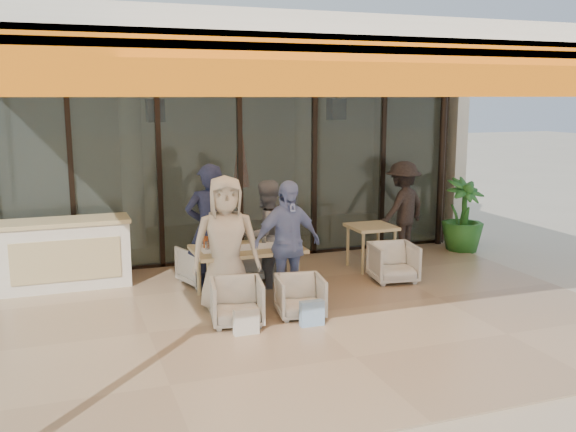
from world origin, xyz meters
name	(u,v)px	position (x,y,z in m)	size (l,w,h in m)	color
ground	(304,315)	(0.00, 0.00, 0.00)	(70.00, 70.00, 0.00)	#C6B293
terrace_floor	(304,315)	(0.00, 0.00, 0.01)	(8.00, 6.00, 0.01)	tan
terrace_structure	(314,57)	(0.00, -0.26, 3.25)	(8.00, 6.00, 3.40)	silver
glass_storefront	(240,169)	(0.00, 3.00, 1.60)	(8.08, 0.10, 3.20)	#9EADA3
interior_block	(208,125)	(0.01, 5.31, 2.23)	(9.05, 3.62, 3.52)	silver
host_counter	(66,254)	(-2.86, 2.30, 0.53)	(1.85, 0.65, 1.04)	silver
dining_table	(247,251)	(-0.50, 0.92, 0.69)	(1.50, 0.90, 0.93)	tan
chair_far_left	(203,263)	(-0.91, 1.86, 0.33)	(0.63, 0.59, 0.65)	silver
chair_far_right	(256,256)	(-0.07, 1.86, 0.35)	(0.68, 0.64, 0.70)	silver
chair_near_left	(237,300)	(-0.91, -0.04, 0.32)	(0.62, 0.59, 0.64)	silver
chair_near_right	(300,295)	(-0.07, -0.04, 0.30)	(0.58, 0.55, 0.60)	silver
diner_navy	(210,229)	(-0.91, 1.36, 0.94)	(0.69, 0.45, 1.88)	#171C33
diner_grey	(266,234)	(-0.07, 1.36, 0.80)	(0.78, 0.61, 1.61)	slate
diner_cream	(226,245)	(-0.91, 0.46, 0.91)	(0.89, 0.58, 1.81)	beige
diner_periwinkle	(287,244)	(-0.07, 0.46, 0.86)	(1.01, 0.42, 1.72)	#7D96D0
tote_bag_cream	(246,322)	(-0.91, -0.44, 0.17)	(0.30, 0.10, 0.34)	silver
tote_bag_blue	(312,314)	(-0.07, -0.44, 0.17)	(0.30, 0.10, 0.34)	#99BFD8
side_table	(371,232)	(1.83, 1.71, 0.64)	(0.70, 0.70, 0.74)	tan
side_chair	(393,261)	(1.83, 0.96, 0.33)	(0.65, 0.61, 0.67)	silver
standing_woman	(403,208)	(2.84, 2.47, 0.84)	(1.09, 0.62, 1.68)	black
potted_palm	(463,215)	(3.99, 2.29, 0.67)	(0.75, 0.75, 1.34)	#1E5919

